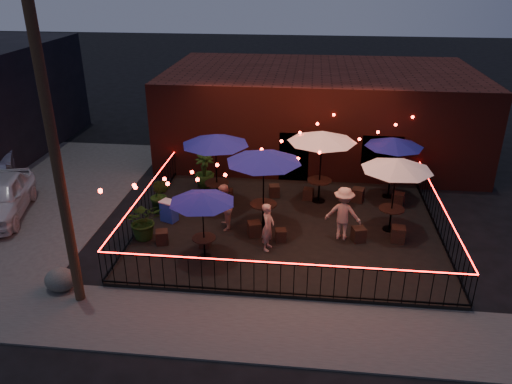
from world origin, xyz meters
TOP-DOWN VIEW (x-y plane):
  - ground at (0.00, 0.00)m, footprint 110.00×110.00m
  - patio at (0.00, 2.00)m, footprint 10.00×8.00m
  - sidewalk at (0.00, -3.25)m, footprint 18.00×2.50m
  - brick_building at (1.00, 9.99)m, footprint 14.00×8.00m
  - utility_pole at (-5.40, -2.60)m, footprint 0.26×0.26m
  - fence_front at (0.00, -2.00)m, footprint 10.00×0.04m
  - fence_left at (-5.00, 2.00)m, footprint 0.04×8.00m
  - fence_right at (5.00, 2.00)m, footprint 0.04×8.00m
  - festoon_lights at (-1.01, 1.70)m, footprint 10.02×8.72m
  - cafe_table_0 at (-2.43, -0.30)m, footprint 2.40×2.40m
  - cafe_table_1 at (-2.74, 3.51)m, footprint 2.70×2.70m
  - cafe_table_2 at (-0.84, 1.86)m, footprint 2.86×2.86m
  - cafe_table_3 at (1.05, 4.10)m, footprint 2.61×2.61m
  - cafe_table_4 at (3.42, 2.11)m, footprint 2.93×2.93m
  - cafe_table_5 at (3.72, 4.80)m, footprint 2.17×2.17m
  - bistro_chair_0 at (-3.95, 0.36)m, footprint 0.46×0.46m
  - bistro_chair_1 at (-2.54, 0.32)m, footprint 0.34×0.34m
  - bistro_chair_2 at (-3.67, 3.24)m, footprint 0.44×0.44m
  - bistro_chair_3 at (-2.39, 3.75)m, footprint 0.39×0.39m
  - bistro_chair_4 at (-1.07, 1.20)m, footprint 0.52×0.52m
  - bistro_chair_5 at (-0.18, 0.94)m, footprint 0.40×0.40m
  - bistro_chair_6 at (-0.66, 4.34)m, footprint 0.45×0.45m
  - bistro_chair_7 at (0.65, 4.22)m, footprint 0.43×0.43m
  - bistro_chair_8 at (2.32, 1.22)m, footprint 0.50×0.50m
  - bistro_chair_9 at (3.58, 1.33)m, footprint 0.48×0.48m
  - bistro_chair_10 at (2.51, 4.25)m, footprint 0.54×0.54m
  - bistro_chair_11 at (3.97, 4.05)m, footprint 0.52×0.52m
  - patron_a at (-0.56, 0.40)m, footprint 0.48×0.63m
  - patron_b at (-2.14, 1.56)m, footprint 0.76×0.89m
  - patron_c at (1.79, 1.35)m, footprint 1.27×0.89m
  - potted_shrub_a at (-4.60, 0.64)m, footprint 1.44×1.35m
  - potted_shrub_b at (-4.60, 2.51)m, footprint 0.82×0.70m
  - potted_shrub_c at (-3.51, 4.96)m, footprint 1.01×1.01m
  - cooler at (-4.14, 1.91)m, footprint 0.68×0.60m
  - boulder at (-6.11, -2.23)m, footprint 1.08×1.00m
  - car_white at (-10.33, 1.91)m, footprint 2.81×4.55m

SIDE VIEW (x-z plane):
  - ground at x=0.00m, z-range 0.00..0.00m
  - sidewalk at x=0.00m, z-range 0.00..0.05m
  - patio at x=0.00m, z-range 0.00..0.15m
  - boulder at x=-6.11m, z-range 0.00..0.69m
  - bistro_chair_2 at x=-3.67m, z-range 0.15..0.55m
  - bistro_chair_1 at x=-2.54m, z-range 0.15..0.55m
  - bistro_chair_5 at x=-0.18m, z-range 0.15..0.56m
  - bistro_chair_7 at x=0.65m, z-range 0.15..0.59m
  - bistro_chair_0 at x=-3.95m, z-range 0.15..0.59m
  - bistro_chair_3 at x=-2.39m, z-range 0.15..0.60m
  - bistro_chair_6 at x=-0.66m, z-range 0.15..0.61m
  - bistro_chair_8 at x=2.32m, z-range 0.15..0.62m
  - bistro_chair_4 at x=-1.07m, z-range 0.15..0.64m
  - bistro_chair_11 at x=3.97m, z-range 0.15..0.64m
  - bistro_chair_10 at x=2.51m, z-range 0.15..0.66m
  - bistro_chair_9 at x=3.58m, z-range 0.15..0.66m
  - cooler at x=-4.14m, z-range 0.16..0.91m
  - fence_front at x=0.00m, z-range 0.14..1.18m
  - fence_left at x=-5.00m, z-range 0.14..1.18m
  - fence_right at x=5.00m, z-range 0.14..1.18m
  - car_white at x=-10.33m, z-range 0.00..1.45m
  - potted_shrub_a at x=-4.60m, z-range 0.15..1.44m
  - potted_shrub_b at x=-4.60m, z-range 0.15..1.51m
  - potted_shrub_c at x=-3.51m, z-range 0.15..1.52m
  - patron_a at x=-0.56m, z-range 0.15..1.72m
  - patron_b at x=-2.14m, z-range 0.15..1.75m
  - patron_c at x=1.79m, z-range 0.15..1.94m
  - brick_building at x=1.00m, z-range 0.00..4.00m
  - cafe_table_0 at x=-2.43m, z-range 1.05..3.23m
  - cafe_table_5 at x=3.72m, z-range 1.14..3.53m
  - cafe_table_4 at x=3.42m, z-range 1.20..3.75m
  - festoon_lights at x=-1.01m, z-range 1.86..3.18m
  - cafe_table_1 at x=-2.74m, z-range 1.27..3.97m
  - cafe_table_2 at x=-0.84m, z-range 1.29..4.05m
  - cafe_table_3 at x=1.05m, z-range 1.29..4.07m
  - utility_pole at x=-5.40m, z-range 0.00..8.00m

